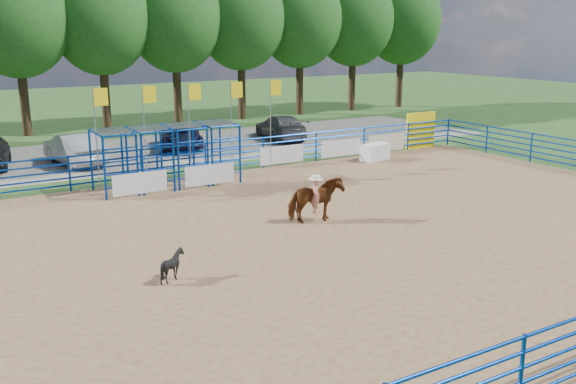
# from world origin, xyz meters

# --- Properties ---
(ground) EXTENTS (120.00, 120.00, 0.00)m
(ground) POSITION_xyz_m (0.00, 0.00, 0.00)
(ground) COLOR #315522
(ground) RESTS_ON ground
(arena_dirt) EXTENTS (30.00, 20.00, 0.02)m
(arena_dirt) POSITION_xyz_m (0.00, 0.00, 0.01)
(arena_dirt) COLOR #937049
(arena_dirt) RESTS_ON ground
(gravel_strip) EXTENTS (40.00, 10.00, 0.01)m
(gravel_strip) POSITION_xyz_m (0.00, 17.00, 0.01)
(gravel_strip) COLOR gray
(gravel_strip) RESTS_ON ground
(announcer_table) EXTENTS (1.69, 1.05, 0.83)m
(announcer_table) POSITION_xyz_m (8.68, 8.65, 0.44)
(announcer_table) COLOR silver
(announcer_table) RESTS_ON arena_dirt
(horse_and_rider) EXTENTS (1.96, 1.12, 2.25)m
(horse_and_rider) POSITION_xyz_m (0.19, 1.22, 0.87)
(horse_and_rider) COLOR brown
(horse_and_rider) RESTS_ON arena_dirt
(calf) EXTENTS (0.88, 0.81, 0.83)m
(calf) POSITION_xyz_m (-5.91, -1.22, 0.44)
(calf) COLOR black
(calf) RESTS_ON arena_dirt
(car_b) EXTENTS (2.21, 4.82, 1.53)m
(car_b) POSITION_xyz_m (-4.53, 15.53, 0.77)
(car_b) COLOR gray
(car_b) RESTS_ON gravel_strip
(car_c) EXTENTS (3.65, 5.24, 1.33)m
(car_c) POSITION_xyz_m (1.56, 16.83, 0.67)
(car_c) COLOR #141733
(car_c) RESTS_ON gravel_strip
(car_d) EXTENTS (2.89, 5.22, 1.43)m
(car_d) POSITION_xyz_m (7.94, 16.82, 0.73)
(car_d) COLOR #555557
(car_d) RESTS_ON gravel_strip
(perimeter_fence) EXTENTS (30.10, 20.10, 1.50)m
(perimeter_fence) POSITION_xyz_m (0.00, 0.00, 0.75)
(perimeter_fence) COLOR navy
(perimeter_fence) RESTS_ON ground
(chute_assembly) EXTENTS (19.32, 2.41, 4.20)m
(chute_assembly) POSITION_xyz_m (-1.90, 8.84, 1.26)
(chute_assembly) COLOR navy
(chute_assembly) RESTS_ON ground
(treeline) EXTENTS (56.40, 6.40, 11.24)m
(treeline) POSITION_xyz_m (0.00, 26.00, 7.53)
(treeline) COLOR #3F2B19
(treeline) RESTS_ON ground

